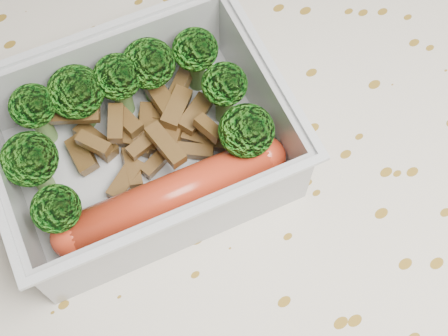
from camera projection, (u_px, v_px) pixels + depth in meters
dining_table at (213, 225)px, 0.50m from camera, size 1.40×0.90×0.75m
tablecloth at (212, 202)px, 0.45m from camera, size 1.46×0.96×0.19m
lunch_container at (143, 149)px, 0.40m from camera, size 0.20×0.17×0.06m
broccoli_florets at (127, 108)px, 0.39m from camera, size 0.16×0.12×0.05m
meat_pile at (149, 132)px, 0.41m from camera, size 0.10×0.08×0.03m
sausage at (172, 196)px, 0.39m from camera, size 0.15×0.05×0.03m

